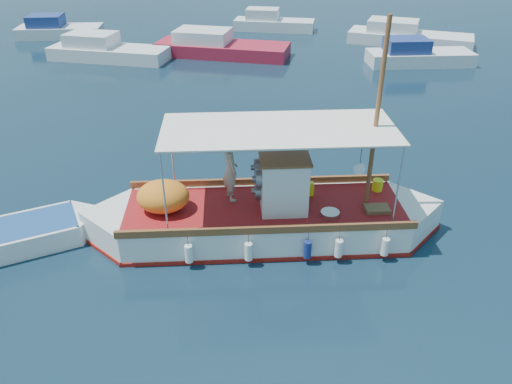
{
  "coord_description": "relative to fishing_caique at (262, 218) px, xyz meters",
  "views": [
    {
      "loc": [
        -0.87,
        -12.19,
        8.57
      ],
      "look_at": [
        -0.45,
        0.0,
        1.52
      ],
      "focal_mm": 35.0,
      "sensor_mm": 36.0,
      "label": 1
    }
  ],
  "objects": [
    {
      "name": "ground",
      "position": [
        0.27,
        -0.11,
        -0.57
      ],
      "size": [
        160.0,
        160.0,
        0.0
      ],
      "primitive_type": "plane",
      "color": "black",
      "rests_on": "ground"
    },
    {
      "name": "fishing_caique",
      "position": [
        0.0,
        0.0,
        0.0
      ],
      "size": [
        10.66,
        3.15,
        6.5
      ],
      "rotation": [
        0.0,
        0.0,
        0.02
      ],
      "color": "white",
      "rests_on": "ground"
    },
    {
      "name": "bg_boat_nw",
      "position": [
        -9.01,
        19.74,
        -0.08
      ],
      "size": [
        7.82,
        4.15,
        1.8
      ],
      "rotation": [
        0.0,
        0.0,
        -0.25
      ],
      "color": "silver",
      "rests_on": "ground"
    },
    {
      "name": "bg_boat_n",
      "position": [
        -1.93,
        20.45,
        -0.08
      ],
      "size": [
        8.98,
        4.86,
        1.8
      ],
      "rotation": [
        0.0,
        0.0,
        -0.25
      ],
      "color": "#A71B30",
      "rests_on": "ground"
    },
    {
      "name": "bg_boat_ne",
      "position": [
        10.29,
        17.88,
        -0.08
      ],
      "size": [
        6.36,
        2.4,
        1.8
      ],
      "rotation": [
        0.0,
        0.0,
        0.03
      ],
      "color": "silver",
      "rests_on": "ground"
    },
    {
      "name": "bg_boat_e",
      "position": [
        11.13,
        22.99,
        -0.08
      ],
      "size": [
        8.69,
        5.56,
        1.8
      ],
      "rotation": [
        0.0,
        0.0,
        -0.39
      ],
      "color": "silver",
      "rests_on": "ground"
    },
    {
      "name": "bg_boat_far_w",
      "position": [
        -13.96,
        26.0,
        -0.08
      ],
      "size": [
        6.08,
        2.56,
        1.8
      ],
      "rotation": [
        0.0,
        0.0,
        0.04
      ],
      "color": "silver",
      "rests_on": "ground"
    },
    {
      "name": "bg_boat_far_n",
      "position": [
        2.0,
        27.85,
        -0.08
      ],
      "size": [
        6.4,
        3.14,
        1.8
      ],
      "rotation": [
        0.0,
        0.0,
        -0.19
      ],
      "color": "silver",
      "rests_on": "ground"
    }
  ]
}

